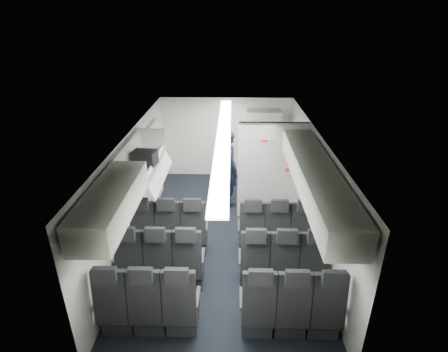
{
  "coord_description": "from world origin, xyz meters",
  "views": [
    {
      "loc": [
        0.15,
        -5.9,
        4.06
      ],
      "look_at": [
        0.0,
        0.4,
        1.15
      ],
      "focal_mm": 28.0,
      "sensor_mm": 36.0,
      "label": 1
    }
  ],
  "objects_px": {
    "galley_unit": "(262,146)",
    "boarding_door": "(155,162)",
    "seat_row_front": "(223,234)",
    "seat_row_rear": "(219,309)",
    "seat_row_mid": "(221,266)",
    "carry_on_bag": "(145,158)",
    "flight_attendant": "(229,168)"
  },
  "relations": [
    {
      "from": "seat_row_front",
      "to": "seat_row_mid",
      "type": "bearing_deg",
      "value": -90.0
    },
    {
      "from": "seat_row_rear",
      "to": "flight_attendant",
      "type": "relative_size",
      "value": 1.86
    },
    {
      "from": "boarding_door",
      "to": "carry_on_bag",
      "type": "xyz_separation_m",
      "value": [
        0.28,
        -1.86,
        0.86
      ]
    },
    {
      "from": "seat_row_mid",
      "to": "galley_unit",
      "type": "relative_size",
      "value": 1.75
    },
    {
      "from": "seat_row_rear",
      "to": "galley_unit",
      "type": "relative_size",
      "value": 1.75
    },
    {
      "from": "seat_row_mid",
      "to": "flight_attendant",
      "type": "xyz_separation_m",
      "value": [
        0.08,
        2.83,
        0.49
      ]
    },
    {
      "from": "seat_row_front",
      "to": "boarding_door",
      "type": "xyz_separation_m",
      "value": [
        -1.64,
        2.09,
        0.55
      ]
    },
    {
      "from": "seat_row_rear",
      "to": "boarding_door",
      "type": "xyz_separation_m",
      "value": [
        -1.64,
        3.89,
        0.55
      ]
    },
    {
      "from": "seat_row_front",
      "to": "galley_unit",
      "type": "height_order",
      "value": "galley_unit"
    },
    {
      "from": "flight_attendant",
      "to": "seat_row_rear",
      "type": "bearing_deg",
      "value": 156.05
    },
    {
      "from": "carry_on_bag",
      "to": "seat_row_mid",
      "type": "bearing_deg",
      "value": -30.1
    },
    {
      "from": "seat_row_rear",
      "to": "flight_attendant",
      "type": "xyz_separation_m",
      "value": [
        0.08,
        3.73,
        0.49
      ]
    },
    {
      "from": "seat_row_front",
      "to": "seat_row_mid",
      "type": "distance_m",
      "value": 0.9
    },
    {
      "from": "seat_row_mid",
      "to": "carry_on_bag",
      "type": "distance_m",
      "value": 2.26
    },
    {
      "from": "seat_row_rear",
      "to": "carry_on_bag",
      "type": "xyz_separation_m",
      "value": [
        -1.36,
        2.02,
        1.41
      ]
    },
    {
      "from": "seat_row_rear",
      "to": "galley_unit",
      "type": "xyz_separation_m",
      "value": [
        0.95,
        5.05,
        0.55
      ]
    },
    {
      "from": "galley_unit",
      "to": "flight_attendant",
      "type": "relative_size",
      "value": 1.06
    },
    {
      "from": "seat_row_mid",
      "to": "boarding_door",
      "type": "relative_size",
      "value": 1.79
    },
    {
      "from": "seat_row_rear",
      "to": "seat_row_mid",
      "type": "bearing_deg",
      "value": 90.0
    },
    {
      "from": "flight_attendant",
      "to": "seat_row_mid",
      "type": "bearing_deg",
      "value": 155.64
    },
    {
      "from": "galley_unit",
      "to": "seat_row_mid",
      "type": "bearing_deg",
      "value": -102.88
    },
    {
      "from": "galley_unit",
      "to": "carry_on_bag",
      "type": "relative_size",
      "value": 4.67
    },
    {
      "from": "galley_unit",
      "to": "boarding_door",
      "type": "relative_size",
      "value": 1.02
    },
    {
      "from": "seat_row_mid",
      "to": "carry_on_bag",
      "type": "height_order",
      "value": "carry_on_bag"
    },
    {
      "from": "seat_row_mid",
      "to": "seat_row_rear",
      "type": "bearing_deg",
      "value": -90.0
    },
    {
      "from": "seat_row_mid",
      "to": "carry_on_bag",
      "type": "xyz_separation_m",
      "value": [
        -1.36,
        1.12,
        1.41
      ]
    },
    {
      "from": "galley_unit",
      "to": "boarding_door",
      "type": "xyz_separation_m",
      "value": [
        -2.59,
        -1.17,
        0.0
      ]
    },
    {
      "from": "seat_row_front",
      "to": "seat_row_rear",
      "type": "xyz_separation_m",
      "value": [
        0.0,
        -1.8,
        0.0
      ]
    },
    {
      "from": "seat_row_mid",
      "to": "boarding_door",
      "type": "xyz_separation_m",
      "value": [
        -1.64,
        2.99,
        0.55
      ]
    },
    {
      "from": "carry_on_bag",
      "to": "seat_row_front",
      "type": "bearing_deg",
      "value": 0.1
    },
    {
      "from": "seat_row_rear",
      "to": "flight_attendant",
      "type": "bearing_deg",
      "value": 88.7
    },
    {
      "from": "boarding_door",
      "to": "carry_on_bag",
      "type": "relative_size",
      "value": 4.57
    }
  ]
}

